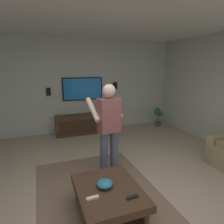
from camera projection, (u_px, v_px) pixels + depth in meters
name	position (u px, v px, depth m)	size (l,w,h in m)	color
ground_plane	(117.00, 202.00, 2.87)	(8.32, 8.32, 0.00)	tan
wall_back_tv	(73.00, 86.00, 5.77)	(0.10, 6.43, 2.70)	#B2B7AD
area_rug	(104.00, 205.00, 2.81)	(3.03, 1.80, 0.01)	#7A604C
coffee_table	(109.00, 195.00, 2.56)	(1.00, 0.80, 0.40)	#422B1C
media_console	(86.00, 124.00, 5.81)	(0.45, 1.70, 0.55)	#422B1C
tv	(83.00, 89.00, 5.80)	(0.05, 1.17, 0.66)	black
person_standing	(109.00, 125.00, 3.41)	(0.59, 0.59, 1.64)	#4C5166
potted_plant_short	(158.00, 114.00, 6.44)	(0.26, 0.32, 0.61)	#4C4C51
bowl	(105.00, 184.00, 2.55)	(0.21, 0.21, 0.10)	teal
remote_white	(93.00, 198.00, 2.33)	(0.15, 0.04, 0.02)	white
remote_black	(132.00, 197.00, 2.35)	(0.15, 0.04, 0.02)	black
vase_round	(100.00, 110.00, 5.83)	(0.22, 0.22, 0.22)	gold
wall_speaker_left	(115.00, 86.00, 6.15)	(0.06, 0.12, 0.22)	black
wall_speaker_right	(48.00, 92.00, 5.49)	(0.06, 0.12, 0.22)	black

